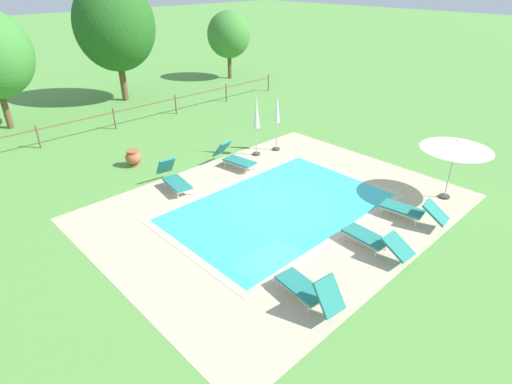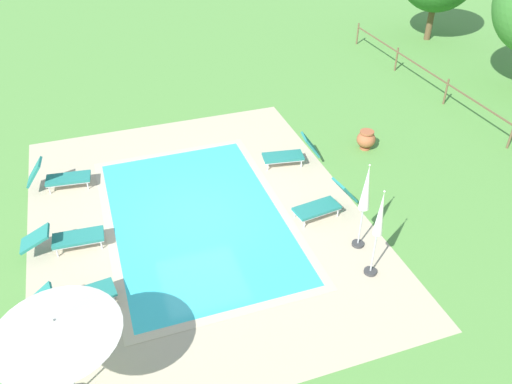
# 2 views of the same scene
# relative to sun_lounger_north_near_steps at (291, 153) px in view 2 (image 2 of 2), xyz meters

# --- Properties ---
(ground_plane) EXTENTS (160.00, 160.00, 0.00)m
(ground_plane) POSITION_rel_sun_lounger_north_near_steps_xyz_m (1.76, -3.58, -0.40)
(ground_plane) COLOR #599342
(pool_deck_paving) EXTENTS (11.71, 9.08, 0.01)m
(pool_deck_paving) POSITION_rel_sun_lounger_north_near_steps_xyz_m (1.76, -3.58, -0.39)
(pool_deck_paving) COLOR #BCAD8E
(pool_deck_paving) RESTS_ON ground
(swimming_pool_water) EXTENTS (7.20, 4.56, 0.01)m
(swimming_pool_water) POSITION_rel_sun_lounger_north_near_steps_xyz_m (1.76, -3.58, -0.39)
(swimming_pool_water) COLOR #38C6D1
(swimming_pool_water) RESTS_ON ground
(pool_coping_rim) EXTENTS (7.68, 5.04, 0.01)m
(pool_coping_rim) POSITION_rel_sun_lounger_north_near_steps_xyz_m (1.76, -3.58, -0.39)
(pool_coping_rim) COLOR beige
(pool_coping_rim) RESTS_ON ground
(sun_lounger_north_near_steps) EXTENTS (0.88, 1.89, 1.01)m
(sun_lounger_north_near_steps) POSITION_rel_sun_lounger_north_near_steps_xyz_m (0.00, 0.00, 0.00)
(sun_lounger_north_near_steps) COLOR #237A70
(sun_lounger_north_near_steps) RESTS_ON ground
(sun_lounger_north_mid) EXTENTS (0.71, 2.09, 0.73)m
(sun_lounger_north_mid) POSITION_rel_sun_lounger_north_near_steps_xyz_m (1.93, -7.08, -0.04)
(sun_lounger_north_mid) COLOR #237A70
(sun_lounger_north_mid) RESTS_ON ground
(sun_lounger_north_far) EXTENTS (0.85, 1.93, 0.99)m
(sun_lounger_north_far) POSITION_rel_sun_lounger_north_near_steps_xyz_m (2.80, -0.11, -0.00)
(sun_lounger_north_far) COLOR #237A70
(sun_lounger_north_far) RESTS_ON ground
(sun_lounger_north_end) EXTENTS (0.80, 1.87, 1.02)m
(sun_lounger_north_end) POSITION_rel_sun_lounger_north_near_steps_xyz_m (-1.03, -7.15, 0.00)
(sun_lounger_north_end) COLOR #237A70
(sun_lounger_north_end) RESTS_ON ground
(sun_lounger_south_mid) EXTENTS (0.86, 2.08, 0.81)m
(sun_lounger_south_mid) POSITION_rel_sun_lounger_north_near_steps_xyz_m (4.16, -7.02, -0.03)
(sun_lounger_south_mid) COLOR #237A70
(sun_lounger_south_mid) RESTS_ON ground
(patio_umbrella_open_foreground) EXTENTS (2.30, 2.30, 2.18)m
(patio_umbrella_open_foreground) POSITION_rel_sun_lounger_north_near_steps_xyz_m (6.41, -7.12, 1.57)
(patio_umbrella_open_foreground) COLOR #383838
(patio_umbrella_open_foreground) RESTS_ON ground
(patio_umbrella_closed_row_west) EXTENTS (0.32, 0.32, 2.53)m
(patio_umbrella_closed_row_west) POSITION_rel_sun_lounger_north_near_steps_xyz_m (4.30, 0.16, 1.29)
(patio_umbrella_closed_row_west) COLOR #383838
(patio_umbrella_closed_row_west) RESTS_ON ground
(patio_umbrella_closed_row_mid_west) EXTENTS (0.32, 0.32, 2.51)m
(patio_umbrella_closed_row_mid_west) POSITION_rel_sun_lounger_north_near_steps_xyz_m (5.32, -0.04, 1.23)
(patio_umbrella_closed_row_mid_west) COLOR #383838
(patio_umbrella_closed_row_mid_west) RESTS_ON ground
(terracotta_urn_near_fence) EXTENTS (0.64, 0.64, 0.67)m
(terracotta_urn_near_fence) POSITION_rel_sun_lounger_north_near_steps_xyz_m (-0.07, 2.78, -0.03)
(terracotta_urn_near_fence) COLOR #A85B38
(terracotta_urn_near_fence) RESTS_ON ground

